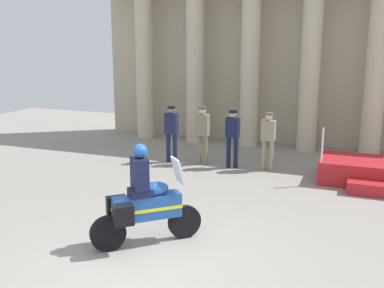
{
  "coord_description": "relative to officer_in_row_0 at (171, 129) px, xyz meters",
  "views": [
    {
      "loc": [
        3.13,
        -6.17,
        3.68
      ],
      "look_at": [
        -0.6,
        3.61,
        1.28
      ],
      "focal_mm": 42.92,
      "sensor_mm": 36.0,
      "label": 1
    }
  ],
  "objects": [
    {
      "name": "officer_in_row_3",
      "position": [
        2.92,
        0.15,
        -0.03
      ],
      "size": [
        0.39,
        0.24,
        1.67
      ],
      "rotation": [
        0.0,
        0.0,
        3.1
      ],
      "color": "gray",
      "rests_on": "ground_plane"
    },
    {
      "name": "officer_in_row_1",
      "position": [
        0.96,
        0.11,
        0.01
      ],
      "size": [
        0.39,
        0.24,
        1.74
      ],
      "rotation": [
        0.0,
        0.0,
        3.1
      ],
      "color": "#7A7056",
      "rests_on": "ground_plane"
    },
    {
      "name": "ground_plane",
      "position": [
        2.31,
        -6.32,
        -1.02
      ],
      "size": [
        28.0,
        28.0,
        0.0
      ],
      "primitive_type": "plane",
      "color": "gray"
    },
    {
      "name": "officer_in_row_0",
      "position": [
        0.0,
        0.0,
        0.0
      ],
      "size": [
        0.39,
        0.24,
        1.72
      ],
      "rotation": [
        0.0,
        0.0,
        3.1
      ],
      "color": "#191E42",
      "rests_on": "ground_plane"
    },
    {
      "name": "officer_in_row_2",
      "position": [
        1.91,
        0.03,
        -0.01
      ],
      "size": [
        0.39,
        0.24,
        1.69
      ],
      "rotation": [
        0.0,
        0.0,
        3.1
      ],
      "color": "#141938",
      "rests_on": "ground_plane"
    },
    {
      "name": "motorcycle_with_rider",
      "position": [
        1.83,
        -5.52,
        -0.22
      ],
      "size": [
        1.62,
        1.5,
        1.9
      ],
      "rotation": [
        0.0,
        0.0,
        0.74
      ],
      "color": "black",
      "rests_on": "ground_plane"
    },
    {
      "name": "colonnade_backdrop",
      "position": [
        2.64,
        3.54,
        2.41
      ],
      "size": [
        13.64,
        1.5,
        6.67
      ],
      "color": "#B6AB91",
      "rests_on": "ground_plane"
    }
  ]
}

